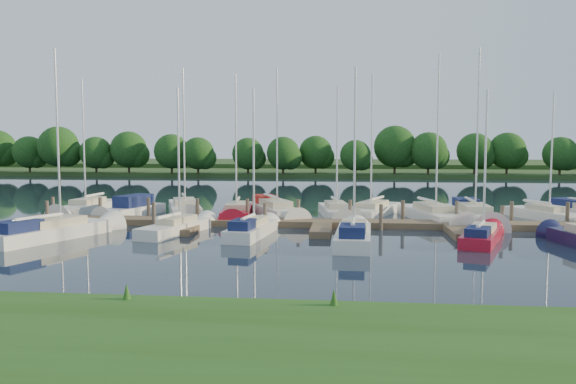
# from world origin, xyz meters

# --- Properties ---
(ground) EXTENTS (260.00, 260.00, 0.00)m
(ground) POSITION_xyz_m (0.00, 0.00, 0.00)
(ground) COLOR #192633
(ground) RESTS_ON ground
(near_bank) EXTENTS (90.00, 10.00, 0.50)m
(near_bank) POSITION_xyz_m (0.00, -16.00, 0.25)
(near_bank) COLOR #244B15
(near_bank) RESTS_ON ground
(dock) EXTENTS (40.00, 6.00, 0.40)m
(dock) POSITION_xyz_m (0.00, 7.31, 0.20)
(dock) COLOR #4F3E2C
(dock) RESTS_ON ground
(mooring_pilings) EXTENTS (38.24, 2.84, 2.00)m
(mooring_pilings) POSITION_xyz_m (0.00, 8.43, 0.60)
(mooring_pilings) COLOR #473D33
(mooring_pilings) RESTS_ON ground
(far_shore) EXTENTS (180.00, 30.00, 0.60)m
(far_shore) POSITION_xyz_m (0.00, 75.00, 0.30)
(far_shore) COLOR #29471B
(far_shore) RESTS_ON ground
(distant_hill) EXTENTS (220.00, 40.00, 1.40)m
(distant_hill) POSITION_xyz_m (0.00, 100.00, 0.70)
(distant_hill) COLOR #2D4B20
(distant_hill) RESTS_ON ground
(treeline) EXTENTS (144.08, 9.59, 8.24)m
(treeline) POSITION_xyz_m (-0.11, 61.89, 4.06)
(treeline) COLOR #38281C
(treeline) RESTS_ON ground
(sailboat_n_0) EXTENTS (2.33, 8.28, 10.57)m
(sailboat_n_0) POSITION_xyz_m (-18.41, 13.32, 0.28)
(sailboat_n_0) COLOR silver
(sailboat_n_0) RESTS_ON ground
(motorboat) EXTENTS (3.30, 6.52, 1.92)m
(motorboat) POSITION_xyz_m (-14.29, 11.85, 0.38)
(motorboat) COLOR silver
(motorboat) RESTS_ON ground
(sailboat_n_2) EXTENTS (4.55, 8.91, 11.34)m
(sailboat_n_2) POSITION_xyz_m (-10.75, 13.51, 0.27)
(sailboat_n_2) COLOR silver
(sailboat_n_2) RESTS_ON ground
(sailboat_n_3) EXTENTS (2.84, 8.40, 10.56)m
(sailboat_n_3) POSITION_xyz_m (-6.39, 11.73, 0.27)
(sailboat_n_3) COLOR #AA0F23
(sailboat_n_3) RESTS_ON ground
(sailboat_n_4) EXTENTS (5.15, 8.36, 11.10)m
(sailboat_n_4) POSITION_xyz_m (-3.69, 12.46, 0.34)
(sailboat_n_4) COLOR silver
(sailboat_n_4) RESTS_ON ground
(sailboat_n_5) EXTENTS (2.79, 7.69, 9.79)m
(sailboat_n_5) POSITION_xyz_m (0.75, 12.68, 0.28)
(sailboat_n_5) COLOR silver
(sailboat_n_5) RESTS_ON ground
(sailboat_n_6) EXTENTS (4.49, 8.41, 10.74)m
(sailboat_n_6) POSITION_xyz_m (3.37, 13.76, 0.27)
(sailboat_n_6) COLOR silver
(sailboat_n_6) RESTS_ON ground
(sailboat_n_7) EXTENTS (4.07, 9.35, 11.80)m
(sailboat_n_7) POSITION_xyz_m (7.50, 11.18, 0.28)
(sailboat_n_7) COLOR silver
(sailboat_n_7) RESTS_ON ground
(sailboat_n_8) EXTENTS (2.30, 9.47, 12.09)m
(sailboat_n_8) POSITION_xyz_m (10.16, 11.31, 0.34)
(sailboat_n_8) COLOR silver
(sailboat_n_8) RESTS_ON ground
(sailboat_n_9) EXTENTS (4.09, 7.07, 9.28)m
(sailboat_n_9) POSITION_xyz_m (15.39, 12.55, 0.27)
(sailboat_n_9) COLOR silver
(sailboat_n_9) RESTS_ON ground
(sailboat_s_0) EXTENTS (4.48, 8.52, 10.99)m
(sailboat_s_0) POSITION_xyz_m (-14.79, 1.68, 0.33)
(sailboat_s_0) COLOR silver
(sailboat_s_0) RESTS_ON ground
(sailboat_s_1) EXTENTS (3.11, 6.99, 8.94)m
(sailboat_s_1) POSITION_xyz_m (-8.50, 4.27, 0.27)
(sailboat_s_1) COLOR silver
(sailboat_s_1) RESTS_ON ground
(sailboat_s_2) EXTENTS (2.32, 6.85, 8.81)m
(sailboat_s_2) POSITION_xyz_m (-3.92, 3.68, 0.32)
(sailboat_s_2) COLOR silver
(sailboat_s_2) RESTS_ON ground
(sailboat_s_3) EXTENTS (2.07, 7.54, 9.76)m
(sailboat_s_3) POSITION_xyz_m (1.86, 1.85, 0.33)
(sailboat_s_3) COLOR silver
(sailboat_s_3) RESTS_ON ground
(sailboat_s_4) EXTENTS (3.44, 6.58, 8.48)m
(sailboat_s_4) POSITION_xyz_m (8.79, 2.98, 0.31)
(sailboat_s_4) COLOR #AA0F23
(sailboat_s_4) RESTS_ON ground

